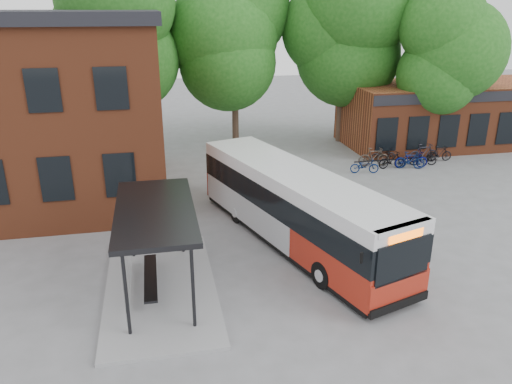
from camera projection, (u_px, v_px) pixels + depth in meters
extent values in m
plane|color=slate|center=(286.00, 262.00, 18.04)|extent=(100.00, 100.00, 0.00)
imported|color=#051A50|center=(364.00, 166.00, 27.47)|extent=(1.65, 0.86, 0.82)
imported|color=#41382F|center=(374.00, 157.00, 28.66)|extent=(1.85, 0.67, 1.09)
imported|color=black|center=(383.00, 154.00, 29.63)|extent=(1.53, 0.56, 0.80)
imported|color=black|center=(392.00, 160.00, 28.26)|extent=(1.65, 0.59, 0.97)
imported|color=#050950|center=(411.00, 159.00, 28.33)|extent=(1.96, 0.89, 1.00)
imported|color=#0D1C43|center=(410.00, 160.00, 28.19)|extent=(1.70, 0.95, 0.99)
imported|color=black|center=(423.00, 158.00, 28.83)|extent=(1.66, 0.82, 0.83)
imported|color=#212029|center=(423.00, 153.00, 29.39)|extent=(1.86, 0.58, 1.11)
imported|color=black|center=(440.00, 154.00, 29.56)|extent=(1.56, 0.48, 0.93)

